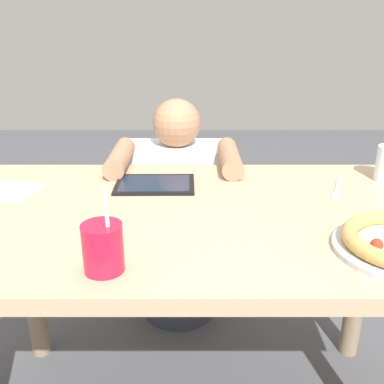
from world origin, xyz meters
The scene contains 6 objects.
dining_table centered at (0.00, 0.00, 0.64)m, with size 1.37×0.79×0.75m.
drink_cup_colored centered at (-0.19, -0.29, 0.80)m, with size 0.08×0.08×0.18m.
paper_napkin centered at (-0.55, 0.15, 0.75)m, with size 0.16×0.14×0.00m, color white.
fork centered at (0.43, 0.16, 0.75)m, with size 0.09×0.20×0.00m.
tablet centered at (-0.12, 0.19, 0.75)m, with size 0.24×0.17×0.01m.
diner_seated centered at (-0.07, 0.59, 0.41)m, with size 0.44×0.54×0.95m.
Camera 1 is at (-0.01, -1.06, 1.22)m, focal length 40.80 mm.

